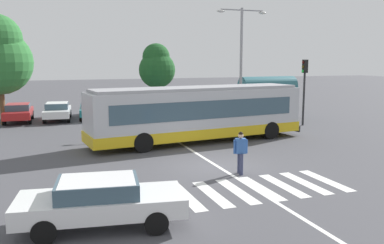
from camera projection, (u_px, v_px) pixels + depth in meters
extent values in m
plane|color=#47474C|center=(214.00, 166.00, 17.66)|extent=(160.00, 160.00, 0.00)
cylinder|color=black|center=(248.00, 125.00, 25.64)|extent=(1.03, 0.42, 1.00)
cylinder|color=black|center=(271.00, 130.00, 23.57)|extent=(1.03, 0.42, 1.00)
cylinder|color=black|center=(128.00, 135.00, 22.21)|extent=(1.03, 0.42, 1.00)
cylinder|color=black|center=(143.00, 142.00, 20.13)|extent=(1.03, 0.42, 1.00)
cube|color=silver|center=(198.00, 113.00, 22.61)|extent=(12.36, 3.97, 2.55)
cube|color=gold|center=(198.00, 131.00, 22.76)|extent=(12.48, 4.01, 0.55)
cube|color=#3D5666|center=(198.00, 107.00, 22.56)|extent=(10.92, 3.85, 0.96)
cube|color=#3D5666|center=(285.00, 104.00, 25.26)|extent=(0.31, 2.23, 1.63)
cube|color=black|center=(285.00, 89.00, 25.13)|extent=(0.29, 1.93, 0.28)
cube|color=#99999E|center=(198.00, 88.00, 22.40)|extent=(11.85, 3.71, 0.16)
cube|color=#28282B|center=(286.00, 126.00, 25.53)|extent=(0.42, 2.55, 0.36)
cylinder|color=#333856|center=(239.00, 163.00, 16.47)|extent=(0.16, 0.16, 0.85)
cylinder|color=#333856|center=(241.00, 165.00, 16.20)|extent=(0.16, 0.16, 0.85)
cube|color=#2D569E|center=(241.00, 146.00, 16.22)|extent=(0.44, 0.33, 0.60)
cylinder|color=#2D569E|center=(235.00, 147.00, 16.19)|extent=(0.10, 0.10, 0.55)
cylinder|color=#2D569E|center=(246.00, 146.00, 16.27)|extent=(0.10, 0.10, 0.55)
sphere|color=tan|center=(241.00, 136.00, 16.16)|extent=(0.22, 0.22, 0.22)
sphere|color=black|center=(241.00, 134.00, 16.15)|extent=(0.19, 0.19, 0.19)
cylinder|color=black|center=(150.00, 201.00, 12.29)|extent=(0.66, 0.29, 0.64)
cylinder|color=black|center=(156.00, 223.00, 10.67)|extent=(0.66, 0.29, 0.64)
cylinder|color=black|center=(53.00, 208.00, 11.73)|extent=(0.66, 0.29, 0.64)
cylinder|color=black|center=(44.00, 232.00, 10.11)|extent=(0.66, 0.29, 0.64)
cube|color=white|center=(102.00, 204.00, 11.15)|extent=(4.71, 2.43, 0.52)
cube|color=#3D5666|center=(98.00, 187.00, 11.06)|extent=(2.36, 1.89, 0.44)
cube|color=white|center=(97.00, 181.00, 11.03)|extent=(2.17, 1.79, 0.09)
cylinder|color=black|center=(9.00, 116.00, 31.12)|extent=(0.22, 0.65, 0.64)
cylinder|color=black|center=(32.00, 115.00, 31.63)|extent=(0.22, 0.65, 0.64)
cylinder|color=black|center=(4.00, 121.00, 28.49)|extent=(0.22, 0.65, 0.64)
cylinder|color=black|center=(30.00, 120.00, 29.00)|extent=(0.22, 0.65, 0.64)
cube|color=#AD1E1E|center=(19.00, 113.00, 30.01)|extent=(1.96, 4.55, 0.52)
cube|color=#3D5666|center=(18.00, 107.00, 29.85)|extent=(1.67, 2.21, 0.44)
cube|color=#AD1E1E|center=(18.00, 104.00, 29.83)|extent=(1.59, 2.03, 0.09)
cylinder|color=black|center=(48.00, 114.00, 31.97)|extent=(0.26, 0.66, 0.64)
cylinder|color=black|center=(70.00, 113.00, 32.39)|extent=(0.26, 0.66, 0.64)
cylinder|color=black|center=(44.00, 119.00, 29.30)|extent=(0.26, 0.66, 0.64)
cylinder|color=black|center=(69.00, 118.00, 29.72)|extent=(0.26, 0.66, 0.64)
cube|color=white|center=(58.00, 112.00, 30.80)|extent=(2.23, 4.65, 0.52)
cube|color=#3D5666|center=(57.00, 106.00, 30.64)|extent=(1.79, 2.30, 0.44)
cube|color=white|center=(57.00, 103.00, 30.61)|extent=(1.71, 2.11, 0.09)
cylinder|color=black|center=(82.00, 112.00, 32.96)|extent=(0.26, 0.66, 0.64)
cylinder|color=black|center=(103.00, 112.00, 33.36)|extent=(0.26, 0.66, 0.64)
cylinder|color=black|center=(81.00, 117.00, 30.28)|extent=(0.26, 0.66, 0.64)
cylinder|color=black|center=(104.00, 116.00, 30.69)|extent=(0.26, 0.66, 0.64)
cube|color=#196B70|center=(92.00, 110.00, 31.77)|extent=(2.26, 4.66, 0.52)
cube|color=#3D5666|center=(92.00, 104.00, 31.62)|extent=(1.81, 2.31, 0.44)
cube|color=#196B70|center=(92.00, 102.00, 31.59)|extent=(1.72, 2.12, 0.09)
cylinder|color=black|center=(114.00, 111.00, 34.05)|extent=(0.25, 0.65, 0.64)
cylinder|color=black|center=(134.00, 110.00, 34.48)|extent=(0.25, 0.65, 0.64)
cylinder|color=black|center=(117.00, 115.00, 31.39)|extent=(0.25, 0.65, 0.64)
cylinder|color=black|center=(139.00, 114.00, 31.82)|extent=(0.25, 0.65, 0.64)
cube|color=#B7BABF|center=(126.00, 109.00, 32.88)|extent=(2.18, 4.63, 0.52)
cube|color=#3D5666|center=(126.00, 103.00, 32.73)|extent=(1.77, 2.28, 0.44)
cube|color=#B7BABF|center=(126.00, 100.00, 32.70)|extent=(1.69, 2.10, 0.09)
cylinder|color=black|center=(150.00, 110.00, 34.72)|extent=(0.27, 0.66, 0.64)
cylinder|color=black|center=(169.00, 109.00, 35.11)|extent=(0.27, 0.66, 0.64)
cylinder|color=black|center=(155.00, 114.00, 32.04)|extent=(0.27, 0.66, 0.64)
cylinder|color=black|center=(176.00, 113.00, 32.43)|extent=(0.27, 0.66, 0.64)
cube|color=#234293|center=(162.00, 108.00, 33.53)|extent=(2.29, 4.67, 0.52)
cube|color=#3D5666|center=(163.00, 102.00, 33.37)|extent=(1.82, 2.32, 0.44)
cube|color=#234293|center=(163.00, 100.00, 33.34)|extent=(1.73, 2.13, 0.09)
cylinder|color=black|center=(179.00, 108.00, 35.58)|extent=(0.26, 0.66, 0.64)
cylinder|color=black|center=(198.00, 108.00, 36.00)|extent=(0.26, 0.66, 0.64)
cylinder|color=black|center=(187.00, 112.00, 32.92)|extent=(0.26, 0.66, 0.64)
cylinder|color=black|center=(207.00, 112.00, 33.34)|extent=(0.26, 0.66, 0.64)
cube|color=#C6B793|center=(193.00, 106.00, 34.41)|extent=(2.21, 4.64, 0.52)
cube|color=#3D5666|center=(193.00, 101.00, 34.25)|extent=(1.79, 2.29, 0.44)
cube|color=#C6B793|center=(193.00, 99.00, 34.22)|extent=(1.70, 2.11, 0.09)
cylinder|color=#28282B|center=(304.00, 99.00, 28.25)|extent=(0.14, 0.14, 3.63)
cube|color=black|center=(305.00, 66.00, 27.91)|extent=(0.28, 0.32, 0.90)
cylinder|color=#410907|center=(303.00, 62.00, 27.81)|extent=(0.04, 0.20, 0.20)
cylinder|color=#463707|center=(303.00, 67.00, 27.86)|extent=(0.04, 0.20, 0.20)
cylinder|color=green|center=(303.00, 71.00, 27.90)|extent=(0.04, 0.20, 0.20)
cylinder|color=#28282B|center=(242.00, 105.00, 31.08)|extent=(0.12, 0.12, 2.30)
cylinder|color=#28282B|center=(291.00, 103.00, 32.55)|extent=(0.12, 0.12, 2.30)
cube|color=slate|center=(263.00, 101.00, 32.45)|extent=(4.21, 0.04, 1.93)
cylinder|color=#2D6670|center=(268.00, 86.00, 31.61)|extent=(4.48, 1.54, 1.54)
cube|color=#4C3823|center=(267.00, 112.00, 31.92)|extent=(3.51, 0.36, 0.08)
cylinder|color=#939399|center=(241.00, 66.00, 29.27)|extent=(0.20, 0.20, 8.13)
cylinder|color=#939399|center=(252.00, 10.00, 28.95)|extent=(1.62, 0.10, 0.10)
ellipsoid|color=silver|center=(262.00, 13.00, 29.24)|extent=(0.60, 0.32, 0.20)
cylinder|color=#939399|center=(232.00, 10.00, 28.40)|extent=(1.62, 0.10, 0.10)
ellipsoid|color=silver|center=(221.00, 11.00, 28.15)|extent=(0.60, 0.32, 0.20)
cylinder|color=brown|center=(2.00, 105.00, 28.63)|extent=(0.36, 0.36, 2.79)
cylinder|color=brown|center=(157.00, 96.00, 38.15)|extent=(0.36, 0.36, 2.41)
sphere|color=#1E5123|center=(157.00, 70.00, 37.79)|extent=(3.36, 3.36, 3.36)
sphere|color=#1E5123|center=(156.00, 57.00, 37.68)|extent=(2.52, 2.52, 2.52)
cube|color=silver|center=(187.00, 197.00, 13.65)|extent=(0.45, 2.88, 0.01)
cube|color=silver|center=(212.00, 194.00, 13.96)|extent=(0.45, 2.88, 0.01)
cube|color=silver|center=(237.00, 191.00, 14.27)|extent=(0.45, 2.88, 0.01)
cube|color=silver|center=(260.00, 188.00, 14.58)|extent=(0.45, 2.88, 0.01)
cube|color=silver|center=(283.00, 185.00, 14.90)|extent=(0.45, 2.88, 0.01)
cube|color=silver|center=(305.00, 183.00, 15.21)|extent=(0.45, 2.88, 0.01)
cube|color=silver|center=(326.00, 180.00, 15.52)|extent=(0.45, 2.88, 0.01)
cube|color=silver|center=(200.00, 155.00, 19.57)|extent=(0.16, 24.00, 0.01)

